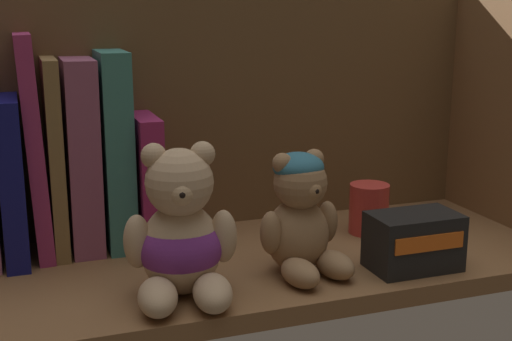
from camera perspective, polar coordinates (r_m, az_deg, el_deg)
shelf_board at (r=77.53cm, az=-1.99°, el=-8.21°), size 74.25×26.92×2.00cm
shelf_back_panel at (r=86.51cm, az=-4.89°, el=4.86°), size 76.65×1.20×33.47cm
book_4 at (r=81.66cm, az=-19.66°, el=-0.42°), size 2.48×14.91×18.27cm
book_5 at (r=80.98cm, az=-18.03°, el=2.00°), size 2.65×12.13×24.94cm
book_6 at (r=81.31cm, az=-16.47°, el=1.19°), size 1.60×11.65×22.22cm
book_7 at (r=81.51cm, az=-14.37°, el=1.31°), size 3.64×11.14×22.11cm
book_8 at (r=81.83cm, az=-11.75°, el=1.77°), size 3.22×11.35×22.86cm
book_9 at (r=83.14cm, az=-9.33°, el=-0.56°), size 2.62×13.29×15.45cm
teddy_bear_larger at (r=66.74cm, az=-6.27°, el=-5.55°), size 11.28×11.99×15.23cm
teddy_bear_smaller at (r=72.11cm, az=3.76°, el=-3.83°), size 9.78×10.17×13.13cm
pillar_candle at (r=86.64cm, az=9.38°, el=-3.14°), size 4.93×4.93×6.23cm
small_product_box at (r=75.93cm, az=12.99°, el=-5.76°), size 9.55×6.03×6.14cm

